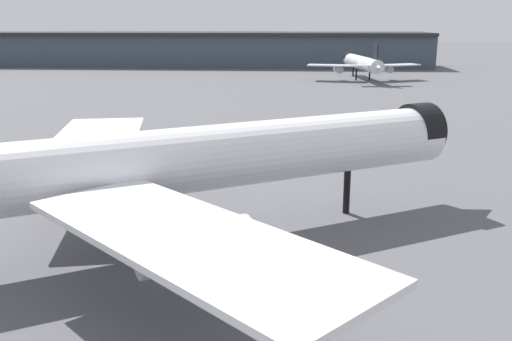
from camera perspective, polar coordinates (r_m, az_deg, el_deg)
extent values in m
plane|color=#56565B|center=(49.29, -5.87, -7.90)|extent=(900.00, 900.00, 0.00)
cylinder|color=white|center=(48.51, -8.02, 0.95)|extent=(53.79, 25.97, 5.74)
cone|color=white|center=(62.56, 17.03, 3.64)|extent=(7.95, 7.56, 5.62)
cylinder|color=black|center=(61.71, 16.28, 3.95)|extent=(4.55, 6.34, 5.79)
cube|color=white|center=(62.33, -16.14, 2.99)|extent=(10.53, 25.57, 0.46)
cylinder|color=#B7BAC1|center=(60.09, -14.26, 0.83)|extent=(8.40, 5.82, 3.16)
cube|color=white|center=(33.52, -6.79, -6.85)|extent=(22.86, 24.93, 0.46)
cylinder|color=#B7BAC1|center=(37.27, -6.28, -7.66)|extent=(8.40, 5.82, 3.16)
cylinder|color=black|center=(57.64, 9.26, -2.14)|extent=(0.69, 0.69, 4.59)
cylinder|color=black|center=(52.06, -11.76, -4.17)|extent=(0.69, 0.69, 4.59)
cylinder|color=black|center=(46.58, -9.90, -6.41)|extent=(0.69, 0.69, 4.59)
cylinder|color=silver|center=(189.85, 10.79, 10.76)|extent=(4.41, 36.06, 4.25)
cone|color=silver|center=(207.27, 9.51, 11.17)|extent=(4.18, 4.69, 4.16)
cone|color=silver|center=(172.54, 12.33, 10.27)|extent=(4.06, 5.54, 4.03)
cylinder|color=black|center=(206.43, 9.57, 11.24)|extent=(4.30, 1.93, 4.29)
cube|color=silver|center=(184.80, 7.89, 10.61)|extent=(17.20, 10.43, 0.34)
cylinder|color=#B7BAC1|center=(186.16, 8.41, 10.19)|extent=(2.36, 5.06, 2.34)
cube|color=silver|center=(190.10, 14.04, 10.43)|extent=(17.21, 10.56, 0.34)
cylinder|color=#B7BAC1|center=(190.44, 13.36, 10.05)|extent=(2.36, 5.06, 2.34)
cube|color=black|center=(175.07, 12.13, 11.46)|extent=(0.44, 4.33, 6.80)
cube|color=silver|center=(173.43, 10.75, 10.51)|extent=(6.50, 3.27, 0.25)
cube|color=silver|center=(175.82, 13.51, 10.42)|extent=(6.50, 3.27, 0.25)
cylinder|color=black|center=(201.28, 9.90, 9.95)|extent=(0.51, 0.51, 3.40)
cylinder|color=black|center=(187.86, 10.21, 9.58)|extent=(0.51, 0.51, 3.40)
cylinder|color=black|center=(189.01, 11.54, 9.54)|extent=(0.51, 0.51, 3.40)
cube|color=#3D4756|center=(252.49, -13.46, 11.87)|extent=(260.88, 63.10, 12.97)
cube|color=#232628|center=(252.23, -13.57, 13.47)|extent=(261.26, 65.89, 1.20)
cone|color=#F2600C|center=(83.17, 3.87, 1.99)|extent=(0.54, 0.54, 0.67)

